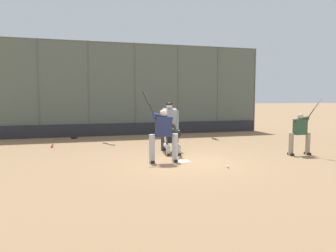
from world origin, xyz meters
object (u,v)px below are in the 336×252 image
umpire_home (169,125)px  spare_bat_near_backstop (214,139)px  batter_at_plate (163,134)px  catcher_behind_plate (172,139)px  fielding_glove_on_dirt (74,137)px  batter_on_deck (300,133)px  spare_bat_by_padding (52,146)px  spare_bat_third_base_side (111,144)px  baseball_loose (228,167)px

umpire_home → spare_bat_near_backstop: (-3.03, -2.50, -0.95)m
batter_at_plate → catcher_behind_plate: 1.40m
fielding_glove_on_dirt → catcher_behind_plate: bearing=119.9°
catcher_behind_plate → batter_on_deck: (-4.27, 1.34, 0.22)m
umpire_home → spare_bat_by_padding: (4.34, -2.27, -0.95)m
umpire_home → spare_bat_third_base_side: (1.97, -2.11, -0.95)m
spare_bat_third_base_side → spare_bat_near_backstop: bearing=64.9°
spare_bat_third_base_side → baseball_loose: baseball_loose is taller
spare_bat_third_base_side → fielding_glove_on_dirt: 3.03m
batter_on_deck → spare_bat_near_backstop: bearing=107.4°
spare_bat_near_backstop → batter_on_deck: bearing=-163.5°
spare_bat_by_padding → baseball_loose: (-5.06, 5.72, 0.00)m
spare_bat_by_padding → baseball_loose: baseball_loose is taller
batter_on_deck → batter_at_plate: bearing=-177.1°
batter_at_plate → fielding_glove_on_dirt: size_ratio=6.60×
umpire_home → batter_on_deck: bearing=157.3°
fielding_glove_on_dirt → batter_on_deck: bearing=137.0°
spare_bat_third_base_side → fielding_glove_on_dirt: (1.46, -2.65, 0.03)m
spare_bat_near_backstop → fielding_glove_on_dirt: fielding_glove_on_dirt is taller
catcher_behind_plate → batter_on_deck: batter_on_deck is taller
catcher_behind_plate → fielding_glove_on_dirt: (3.27, -5.69, -0.52)m
catcher_behind_plate → batter_on_deck: 4.48m
catcher_behind_plate → spare_bat_near_backstop: catcher_behind_plate is taller
umpire_home → fielding_glove_on_dirt: 5.95m
batter_at_plate → spare_bat_near_backstop: 6.09m
baseball_loose → catcher_behind_plate: bearing=-70.5°
batter_at_plate → catcher_behind_plate: size_ratio=2.00×
fielding_glove_on_dirt → spare_bat_by_padding: bearing=70.2°
spare_bat_near_backstop → baseball_loose: (2.31, 5.94, 0.00)m
catcher_behind_plate → batter_on_deck: size_ratio=0.55×
catcher_behind_plate → fielding_glove_on_dirt: size_ratio=3.30×
baseball_loose → spare_bat_third_base_side: bearing=-64.1°
baseball_loose → spare_bat_near_backstop: bearing=-111.2°
umpire_home → batter_on_deck: 4.69m
spare_bat_near_backstop → catcher_behind_plate: bearing=140.7°
batter_on_deck → baseball_loose: 3.66m
batter_on_deck → spare_bat_third_base_side: batter_on_deck is taller
batter_on_deck → fielding_glove_on_dirt: (7.54, -7.03, -0.74)m
batter_at_plate → umpire_home: size_ratio=1.22×
catcher_behind_plate → spare_bat_by_padding: bearing=-34.5°
batter_at_plate → batter_on_deck: 4.95m
batter_at_plate → spare_bat_near_backstop: bearing=-128.6°
spare_bat_by_padding → fielding_glove_on_dirt: 2.65m
spare_bat_by_padding → catcher_behind_plate: bearing=53.8°
umpire_home → fielding_glove_on_dirt: size_ratio=5.40×
batter_on_deck → fielding_glove_on_dirt: bearing=141.7°
umpire_home → spare_bat_near_backstop: umpire_home is taller
batter_at_plate → spare_bat_by_padding: size_ratio=2.73×
baseball_loose → fielding_glove_on_dirt: bearing=-63.1°
batter_at_plate → fielding_glove_on_dirt: (2.60, -6.88, -0.84)m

